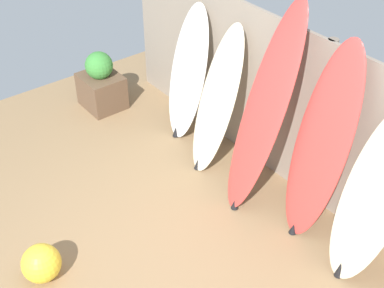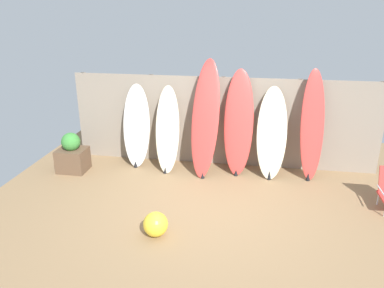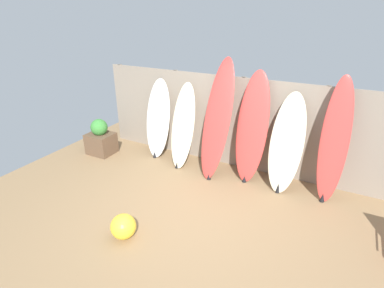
{
  "view_description": "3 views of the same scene",
  "coord_description": "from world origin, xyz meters",
  "views": [
    {
      "loc": [
        2.66,
        -1.64,
        3.9
      ],
      "look_at": [
        -0.3,
        0.68,
        1.08
      ],
      "focal_mm": 50.0,
      "sensor_mm": 36.0,
      "label": 1
    },
    {
      "loc": [
        0.59,
        -5.17,
        3.11
      ],
      "look_at": [
        -0.38,
        0.61,
        0.92
      ],
      "focal_mm": 35.0,
      "sensor_mm": 36.0,
      "label": 2
    },
    {
      "loc": [
        1.7,
        -3.22,
        2.93
      ],
      "look_at": [
        -0.23,
        0.44,
        1.05
      ],
      "focal_mm": 28.0,
      "sensor_mm": 36.0,
      "label": 3
    }
  ],
  "objects": [
    {
      "name": "surfboard_red_2",
      "position": [
        -0.28,
        1.52,
        1.08
      ],
      "size": [
        0.6,
        0.78,
        2.18
      ],
      "color": "#D13D38",
      "rests_on": "ground"
    },
    {
      "name": "surfboard_white_0",
      "position": [
        -1.69,
        1.69,
        0.81
      ],
      "size": [
        0.58,
        0.51,
        1.64
      ],
      "color": "white",
      "rests_on": "ground"
    },
    {
      "name": "surfboard_cream_4",
      "position": [
        0.97,
        1.63,
        0.83
      ],
      "size": [
        0.57,
        0.61,
        1.69
      ],
      "color": "beige",
      "rests_on": "ground"
    },
    {
      "name": "surfboard_red_3",
      "position": [
        0.34,
        1.66,
        0.99
      ],
      "size": [
        0.57,
        0.55,
        2.0
      ],
      "color": "#D13D38",
      "rests_on": "ground"
    },
    {
      "name": "surfboard_red_5",
      "position": [
        1.69,
        1.65,
        1.01
      ],
      "size": [
        0.49,
        0.53,
        2.05
      ],
      "color": "#D13D38",
      "rests_on": "ground"
    },
    {
      "name": "beach_ball",
      "position": [
        -0.68,
        -0.74,
        0.18
      ],
      "size": [
        0.36,
        0.36,
        0.36
      ],
      "primitive_type": "sphere",
      "color": "yellow",
      "rests_on": "ground"
    },
    {
      "name": "surfboard_cream_1",
      "position": [
        -1.03,
        1.58,
        0.81
      ],
      "size": [
        0.53,
        0.67,
        1.64
      ],
      "color": "beige",
      "rests_on": "ground"
    },
    {
      "name": "planter_box",
      "position": [
        -2.86,
        1.16,
        0.33
      ],
      "size": [
        0.55,
        0.48,
        0.79
      ],
      "color": "brown",
      "rests_on": "ground"
    },
    {
      "name": "fence_back",
      "position": [
        -0.0,
        2.01,
        0.9
      ],
      "size": [
        6.08,
        0.11,
        1.8
      ],
      "color": "gray",
      "rests_on": "ground"
    },
    {
      "name": "ground",
      "position": [
        0.0,
        0.0,
        0.0
      ],
      "size": [
        7.68,
        7.68,
        0.0
      ],
      "primitive_type": "plane",
      "color": "#8E704C"
    }
  ]
}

